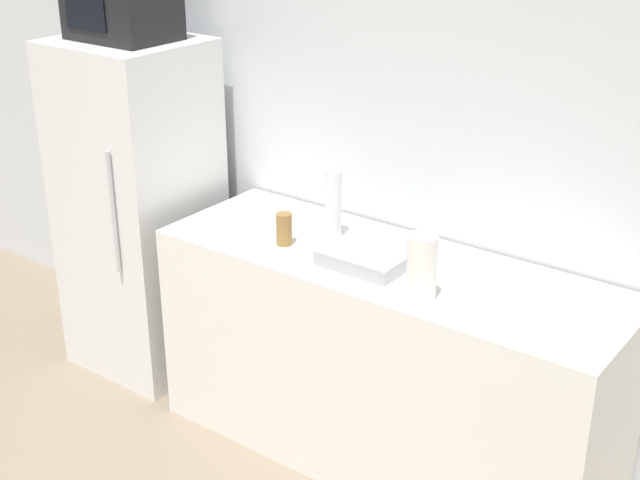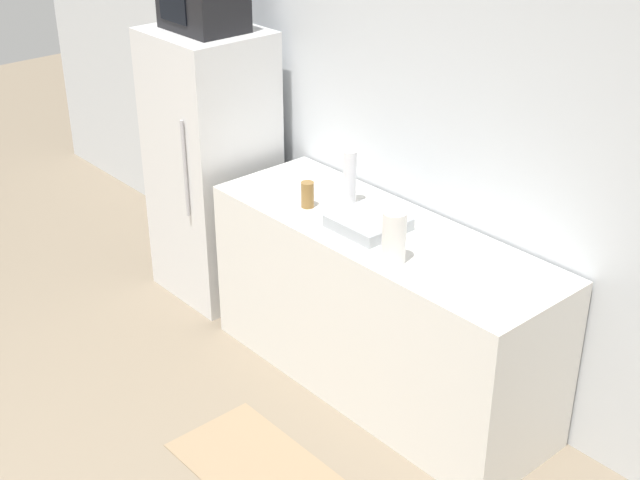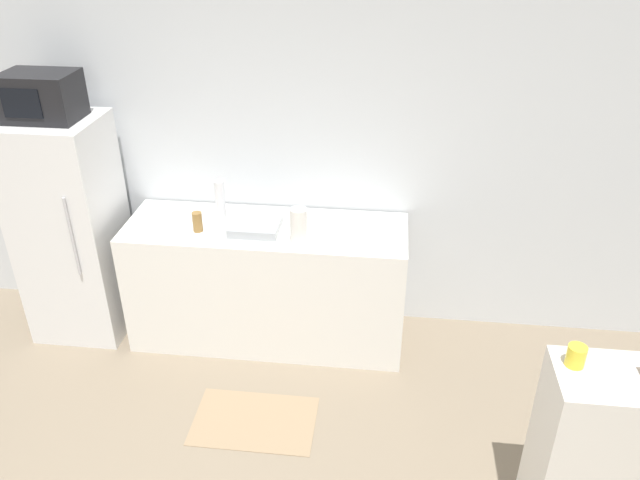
% 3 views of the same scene
% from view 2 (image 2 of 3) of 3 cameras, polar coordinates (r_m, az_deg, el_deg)
% --- Properties ---
extents(wall_back, '(8.00, 0.06, 2.60)m').
position_cam_2_polar(wall_back, '(4.48, 7.07, 6.74)').
color(wall_back, silver).
rests_on(wall_back, ground_plane).
extents(refrigerator, '(0.64, 0.60, 1.63)m').
position_cam_2_polar(refrigerator, '(5.36, -6.88, 4.71)').
color(refrigerator, silver).
rests_on(refrigerator, ground_plane).
extents(microwave, '(0.46, 0.33, 0.30)m').
position_cam_2_polar(microwave, '(5.07, -7.52, 14.85)').
color(microwave, black).
rests_on(microwave, refrigerator).
extents(counter, '(1.94, 0.65, 0.91)m').
position_cam_2_polar(counter, '(4.57, 3.86, -4.44)').
color(counter, silver).
rests_on(counter, ground_plane).
extents(sink_basin, '(0.33, 0.31, 0.06)m').
position_cam_2_polar(sink_basin, '(4.34, 3.13, 1.10)').
color(sink_basin, '#9EA3A8').
rests_on(sink_basin, counter).
extents(bottle_tall, '(0.07, 0.07, 0.29)m').
position_cam_2_polar(bottle_tall, '(4.55, 1.92, 4.00)').
color(bottle_tall, silver).
rests_on(bottle_tall, counter).
extents(bottle_short, '(0.07, 0.07, 0.14)m').
position_cam_2_polar(bottle_short, '(4.54, -0.81, 2.92)').
color(bottle_short, olive).
rests_on(bottle_short, counter).
extents(paper_towel_roll, '(0.11, 0.11, 0.25)m').
position_cam_2_polar(paper_towel_roll, '(4.01, 4.76, 0.18)').
color(paper_towel_roll, white).
rests_on(paper_towel_roll, counter).
extents(kitchen_rug, '(0.77, 0.50, 0.01)m').
position_cam_2_polar(kitchen_rug, '(4.33, -4.33, -14.01)').
color(kitchen_rug, '#937A5B').
rests_on(kitchen_rug, ground_plane).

